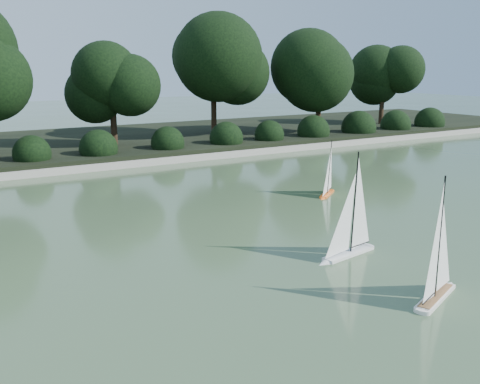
{
  "coord_description": "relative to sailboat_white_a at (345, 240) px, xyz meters",
  "views": [
    {
      "loc": [
        -4.34,
        -5.28,
        2.79
      ],
      "look_at": [
        0.2,
        2.26,
        0.7
      ],
      "focal_mm": 40.0,
      "sensor_mm": 36.0,
      "label": 1
    }
  ],
  "objects": [
    {
      "name": "sailboat_white_a",
      "position": [
        0.0,
        0.0,
        0.0
      ],
      "size": [
        1.23,
        0.39,
        1.68
      ],
      "color": "silver",
      "rests_on": "ground"
    },
    {
      "name": "sailboat_orange",
      "position": [
        2.26,
        3.13,
        -0.06
      ],
      "size": [
        0.84,
        0.66,
        1.3
      ],
      "color": "orange",
      "rests_on": "ground"
    },
    {
      "name": "pond_coping",
      "position": [
        -0.9,
        8.61,
        -0.17
      ],
      "size": [
        40.0,
        0.35,
        0.18
      ],
      "primitive_type": "cube",
      "color": "gray",
      "rests_on": "ground"
    },
    {
      "name": "sailboat_white_b",
      "position": [
        0.02,
        -1.68,
        -0.01
      ],
      "size": [
        1.18,
        0.6,
        1.65
      ],
      "color": "white",
      "rests_on": "ground"
    },
    {
      "name": "ground",
      "position": [
        -0.9,
        -0.39,
        -0.26
      ],
      "size": [
        80.0,
        80.0,
        0.0
      ],
      "primitive_type": "plane",
      "color": "#385030",
      "rests_on": "ground"
    },
    {
      "name": "shrub_hedge",
      "position": [
        -0.9,
        9.51,
        0.19
      ],
      "size": [
        29.1,
        1.1,
        1.1
      ],
      "color": "black",
      "rests_on": "ground"
    },
    {
      "name": "tree_line",
      "position": [
        0.33,
        11.04,
        2.38
      ],
      "size": [
        26.31,
        3.93,
        4.39
      ],
      "color": "black",
      "rests_on": "ground"
    },
    {
      "name": "far_bank",
      "position": [
        -0.9,
        12.61,
        -0.11
      ],
      "size": [
        40.0,
        8.0,
        0.3
      ],
      "primitive_type": "cube",
      "color": "black",
      "rests_on": "ground"
    }
  ]
}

